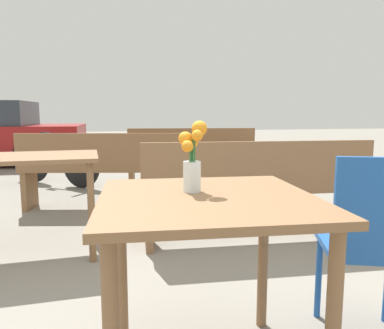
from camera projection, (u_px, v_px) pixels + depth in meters
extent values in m
cube|color=brown|center=(207.00, 200.00, 1.42)|extent=(0.86, 0.85, 0.03)
cylinder|color=brown|center=(122.00, 264.00, 1.75)|extent=(0.05, 0.05, 0.73)
cylinder|color=brown|center=(263.00, 256.00, 1.85)|extent=(0.05, 0.05, 0.73)
cylinder|color=silver|center=(192.00, 177.00, 1.48)|extent=(0.07, 0.07, 0.12)
cylinder|color=silver|center=(192.00, 183.00, 1.48)|extent=(0.06, 0.06, 0.07)
cylinder|color=#337038|center=(194.00, 161.00, 1.48)|extent=(0.01, 0.01, 0.22)
sphere|color=orange|center=(199.00, 128.00, 1.47)|extent=(0.06, 0.06, 0.06)
cylinder|color=#337038|center=(192.00, 167.00, 1.49)|extent=(0.01, 0.01, 0.17)
sphere|color=orange|center=(192.00, 141.00, 1.50)|extent=(0.05, 0.05, 0.05)
cylinder|color=#337038|center=(190.00, 166.00, 1.48)|extent=(0.01, 0.01, 0.18)
sphere|color=orange|center=(185.00, 138.00, 1.47)|extent=(0.05, 0.05, 0.05)
cylinder|color=#337038|center=(190.00, 170.00, 1.46)|extent=(0.01, 0.01, 0.16)
sphere|color=orange|center=(187.00, 146.00, 1.43)|extent=(0.05, 0.05, 0.05)
cylinder|color=#337038|center=(193.00, 164.00, 1.47)|extent=(0.01, 0.01, 0.20)
sphere|color=orange|center=(197.00, 135.00, 1.44)|extent=(0.04, 0.04, 0.04)
cube|color=#1E519E|center=(367.00, 246.00, 1.73)|extent=(0.51, 0.51, 0.03)
cylinder|color=#1E519E|center=(319.00, 277.00, 1.95)|extent=(0.03, 0.03, 0.44)
cylinder|color=#1E519E|center=(335.00, 311.00, 1.61)|extent=(0.03, 0.03, 0.44)
cube|color=brown|center=(112.00, 169.00, 4.15)|extent=(2.00, 0.74, 0.02)
cube|color=brown|center=(108.00, 152.00, 3.97)|extent=(1.93, 0.42, 0.40)
cube|color=brown|center=(30.00, 189.00, 4.17)|extent=(0.12, 0.33, 0.43)
cube|color=brown|center=(195.00, 189.00, 4.20)|extent=(0.12, 0.33, 0.43)
cube|color=brown|center=(254.00, 190.00, 3.07)|extent=(1.87, 0.47, 0.02)
cube|color=brown|center=(261.00, 167.00, 2.88)|extent=(1.85, 0.15, 0.40)
cube|color=brown|center=(149.00, 221.00, 2.97)|extent=(0.08, 0.33, 0.43)
cube|color=brown|center=(350.00, 212.00, 3.23)|extent=(0.08, 0.33, 0.43)
cube|color=brown|center=(193.00, 159.00, 5.07)|extent=(1.80, 0.59, 0.02)
cube|color=brown|center=(192.00, 143.00, 5.19)|extent=(1.76, 0.27, 0.40)
cube|color=brown|center=(252.00, 175.00, 5.16)|extent=(0.10, 0.33, 0.43)
cube|color=brown|center=(132.00, 176.00, 5.03)|extent=(0.10, 0.33, 0.43)
cube|color=brown|center=(35.00, 157.00, 2.75)|extent=(0.92, 0.69, 0.03)
cylinder|color=brown|center=(91.00, 213.00, 2.65)|extent=(0.05, 0.05, 0.73)
cylinder|color=brown|center=(91.00, 197.00, 3.15)|extent=(0.05, 0.05, 0.73)
cylinder|color=black|center=(33.00, 160.00, 5.73)|extent=(0.54, 0.45, 0.67)
cylinder|color=black|center=(81.00, 164.00, 5.29)|extent=(0.54, 0.45, 0.67)
cube|color=#2D6633|center=(55.00, 148.00, 5.48)|extent=(0.70, 0.58, 0.03)
cylinder|color=#2D6633|center=(46.00, 140.00, 5.54)|extent=(0.02, 0.02, 0.20)
cube|color=black|center=(46.00, 134.00, 5.53)|extent=(0.16, 0.15, 0.04)
cube|color=#2D6633|center=(77.00, 138.00, 5.26)|extent=(0.31, 0.37, 0.02)
cylinder|color=black|center=(31.00, 153.00, 7.13)|extent=(0.61, 0.20, 0.60)
cylinder|color=black|center=(49.00, 145.00, 8.82)|extent=(0.61, 0.20, 0.60)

